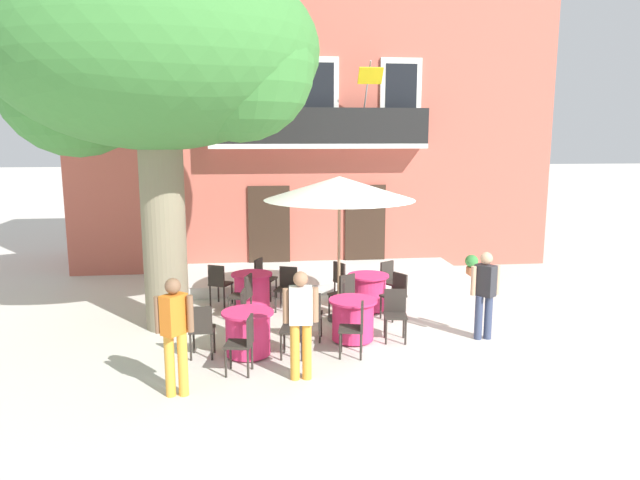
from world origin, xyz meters
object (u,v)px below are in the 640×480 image
at_px(cafe_chair_near_tree_3, 395,311).
at_px(cafe_chair_far_side_1, 396,293).
at_px(cafe_chair_middle_2, 263,276).
at_px(cafe_chair_front_0, 249,311).
at_px(cafe_chair_near_tree_1, 310,312).
at_px(cafe_umbrella, 339,189).
at_px(cafe_chair_far_side_2, 390,279).
at_px(cafe_chair_front_1, 201,327).
at_px(cafe_chair_middle_0, 244,294).
at_px(cafe_chair_middle_1, 287,286).
at_px(ground_planter_right, 471,265).
at_px(cafe_chair_middle_3, 219,282).
at_px(ground_planter_left, 169,272).
at_px(cafe_table_middle, 252,290).
at_px(pedestrian_by_tree, 175,330).
at_px(cafe_chair_near_tree_0, 349,300).
at_px(cafe_table_front, 248,333).
at_px(cafe_table_far_side, 368,292).
at_px(cafe_chair_front_2, 244,341).
at_px(cafe_chair_far_side_3, 343,279).
at_px(pedestrian_near_entrance, 485,291).
at_px(plane_tree, 151,60).
at_px(cafe_chair_near_tree_2, 356,326).
at_px(pedestrian_mid_plaza, 301,319).
at_px(cafe_table_near_tree, 353,319).
at_px(cafe_chair_far_side_0, 344,292).

xyz_separation_m(cafe_chair_near_tree_3, cafe_chair_far_side_1, (0.33, 1.23, 0.00)).
distance_m(cafe_chair_middle_2, cafe_chair_front_0, 2.68).
relative_size(cafe_chair_near_tree_1, cafe_umbrella, 0.31).
bearing_deg(cafe_chair_front_0, cafe_chair_far_side_2, 33.44).
bearing_deg(cafe_chair_front_1, cafe_chair_middle_0, 71.53).
relative_size(cafe_chair_middle_1, ground_planter_right, 1.52).
bearing_deg(cafe_umbrella, cafe_chair_middle_3, 151.62).
bearing_deg(ground_planter_right, ground_planter_left, 177.58).
height_order(cafe_chair_middle_1, cafe_chair_front_1, same).
bearing_deg(cafe_chair_far_side_2, cafe_table_middle, -178.73).
bearing_deg(cafe_chair_middle_2, pedestrian_by_tree, -105.35).
xyz_separation_m(cafe_chair_front_0, cafe_chair_front_1, (-0.78, -0.79, 0.00)).
relative_size(cafe_chair_near_tree_0, ground_planter_right, 1.52).
bearing_deg(cafe_umbrella, cafe_table_front, -136.44).
bearing_deg(cafe_table_far_side, cafe_chair_front_2, -129.98).
bearing_deg(cafe_chair_far_side_3, cafe_chair_front_2, -120.08).
bearing_deg(cafe_chair_middle_3, cafe_chair_front_1, -92.64).
height_order(cafe_table_middle, pedestrian_near_entrance, pedestrian_near_entrance).
distance_m(cafe_chair_middle_0, cafe_table_far_side, 2.60).
xyz_separation_m(cafe_chair_near_tree_0, cafe_chair_front_0, (-1.89, -0.50, 0.00)).
distance_m(cafe_chair_near_tree_1, cafe_chair_far_side_1, 2.15).
height_order(cafe_table_far_side, ground_planter_left, cafe_table_far_side).
height_order(cafe_chair_near_tree_1, cafe_chair_near_tree_3, same).
height_order(cafe_table_middle, cafe_table_far_side, same).
xyz_separation_m(cafe_table_middle, pedestrian_by_tree, (-1.08, -4.13, 0.57)).
distance_m(cafe_table_far_side, cafe_chair_far_side_1, 0.77).
bearing_deg(cafe_chair_far_side_3, plane_tree, -162.21).
bearing_deg(cafe_chair_near_tree_0, cafe_chair_near_tree_2, -95.65).
height_order(cafe_umbrella, pedestrian_mid_plaza, cafe_umbrella).
bearing_deg(ground_planter_left, plane_tree, -84.38).
xyz_separation_m(cafe_table_near_tree, cafe_chair_middle_0, (-1.93, 1.47, 0.14)).
bearing_deg(cafe_chair_far_side_0, ground_planter_right, 37.74).
height_order(cafe_chair_near_tree_1, cafe_chair_middle_0, same).
bearing_deg(cafe_chair_middle_2, pedestrian_near_entrance, -38.79).
bearing_deg(plane_tree, cafe_chair_near_tree_3, -16.92).
distance_m(plane_tree, cafe_chair_far_side_1, 6.33).
relative_size(cafe_chair_middle_2, cafe_umbrella, 0.31).
xyz_separation_m(cafe_chair_far_side_3, pedestrian_by_tree, (-3.05, -4.34, 0.43)).
height_order(cafe_chair_near_tree_3, cafe_chair_far_side_3, same).
relative_size(cafe_chair_front_2, ground_planter_left, 1.72).
bearing_deg(cafe_chair_front_1, cafe_chair_middle_3, 87.36).
height_order(cafe_table_middle, cafe_chair_front_1, cafe_chair_front_1).
bearing_deg(cafe_table_near_tree, cafe_chair_near_tree_0, 85.30).
xyz_separation_m(cafe_chair_front_2, pedestrian_mid_plaza, (0.85, -0.31, 0.41)).
relative_size(cafe_table_front, ground_planter_right, 1.44).
bearing_deg(cafe_chair_front_1, ground_planter_left, 103.04).
bearing_deg(cafe_chair_near_tree_3, cafe_chair_near_tree_0, 130.98).
distance_m(cafe_chair_near_tree_0, cafe_chair_near_tree_1, 1.06).
bearing_deg(cafe_chair_front_0, pedestrian_mid_plaza, -67.24).
relative_size(cafe_chair_far_side_1, pedestrian_near_entrance, 0.57).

